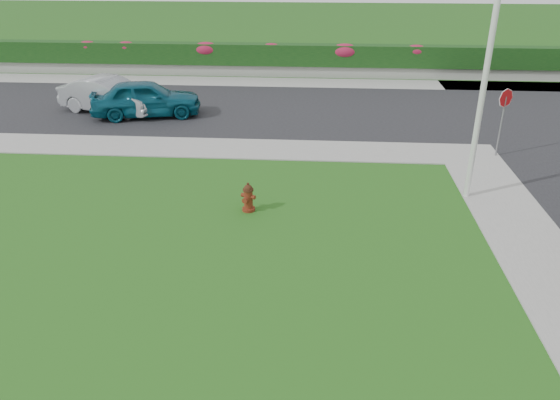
# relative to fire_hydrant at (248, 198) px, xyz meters

# --- Properties ---
(ground) EXTENTS (120.00, 120.00, 0.00)m
(ground) POSITION_rel_fire_hydrant_xyz_m (0.04, -4.20, -0.39)
(ground) COLOR black
(ground) RESTS_ON ground
(street_far) EXTENTS (26.00, 8.00, 0.04)m
(street_far) POSITION_rel_fire_hydrant_xyz_m (-4.96, 9.80, -0.37)
(street_far) COLOR black
(street_far) RESTS_ON ground
(sidewalk_far) EXTENTS (24.00, 2.00, 0.04)m
(sidewalk_far) POSITION_rel_fire_hydrant_xyz_m (-5.96, 4.80, -0.37)
(sidewalk_far) COLOR gray
(sidewalk_far) RESTS_ON ground
(curb_corner) EXTENTS (2.00, 2.00, 0.04)m
(curb_corner) POSITION_rel_fire_hydrant_xyz_m (7.04, 4.80, -0.37)
(curb_corner) COLOR gray
(curb_corner) RESTS_ON ground
(sidewalk_beyond) EXTENTS (34.00, 2.00, 0.04)m
(sidewalk_beyond) POSITION_rel_fire_hydrant_xyz_m (-0.96, 14.80, -0.37)
(sidewalk_beyond) COLOR gray
(sidewalk_beyond) RESTS_ON ground
(retaining_wall) EXTENTS (34.00, 0.40, 0.60)m
(retaining_wall) POSITION_rel_fire_hydrant_xyz_m (-0.96, 16.30, -0.09)
(retaining_wall) COLOR gray
(retaining_wall) RESTS_ON ground
(hedge) EXTENTS (32.00, 0.90, 1.10)m
(hedge) POSITION_rel_fire_hydrant_xyz_m (-0.96, 16.40, 0.76)
(hedge) COLOR black
(hedge) RESTS_ON retaining_wall
(fire_hydrant) EXTENTS (0.42, 0.41, 0.82)m
(fire_hydrant) POSITION_rel_fire_hydrant_xyz_m (0.00, 0.00, 0.00)
(fire_hydrant) COLOR #54250D
(fire_hydrant) RESTS_ON ground
(sedan_teal) EXTENTS (4.71, 2.74, 1.51)m
(sedan_teal) POSITION_rel_fire_hydrant_xyz_m (-5.28, 8.42, 0.40)
(sedan_teal) COLOR #0C4C60
(sedan_teal) RESTS_ON street_far
(sedan_silver) EXTENTS (4.67, 2.84, 1.45)m
(sedan_silver) POSITION_rel_fire_hydrant_xyz_m (-6.96, 8.87, 0.38)
(sedan_silver) COLOR #9C9FA3
(sedan_silver) RESTS_ON street_far
(utility_pole) EXTENTS (0.16, 0.16, 6.76)m
(utility_pole) POSITION_rel_fire_hydrant_xyz_m (6.13, 1.31, 2.99)
(utility_pole) COLOR silver
(utility_pole) RESTS_ON ground
(stop_sign) EXTENTS (0.54, 0.36, 2.35)m
(stop_sign) POSITION_rel_fire_hydrant_xyz_m (7.91, 4.72, 1.34)
(stop_sign) COLOR slate
(stop_sign) RESTS_ON ground
(flower_clump_a) EXTENTS (1.12, 0.72, 0.56)m
(flower_clump_a) POSITION_rel_fire_hydrant_xyz_m (-10.77, 16.30, 1.09)
(flower_clump_a) COLOR #AD1D3E
(flower_clump_a) RESTS_ON hedge
(flower_clump_b) EXTENTS (1.12, 0.72, 0.56)m
(flower_clump_b) POSITION_rel_fire_hydrant_xyz_m (-8.63, 16.30, 1.09)
(flower_clump_b) COLOR #AD1D3E
(flower_clump_b) RESTS_ON hedge
(flower_clump_c) EXTENTS (1.43, 0.92, 0.72)m
(flower_clump_c) POSITION_rel_fire_hydrant_xyz_m (-4.28, 16.30, 1.03)
(flower_clump_c) COLOR #AD1D3E
(flower_clump_c) RESTS_ON hedge
(flower_clump_d) EXTENTS (1.09, 0.70, 0.55)m
(flower_clump_d) POSITION_rel_fire_hydrant_xyz_m (-0.75, 16.30, 1.09)
(flower_clump_d) COLOR #AD1D3E
(flower_clump_d) RESTS_ON hedge
(flower_clump_e) EXTENTS (1.50, 0.97, 0.75)m
(flower_clump_e) POSITION_rel_fire_hydrant_xyz_m (3.13, 16.30, 1.01)
(flower_clump_e) COLOR #AD1D3E
(flower_clump_e) RESTS_ON hedge
(flower_clump_f) EXTENTS (1.19, 0.77, 0.60)m
(flower_clump_f) POSITION_rel_fire_hydrant_xyz_m (6.85, 16.30, 1.07)
(flower_clump_f) COLOR #AD1D3E
(flower_clump_f) RESTS_ON hedge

